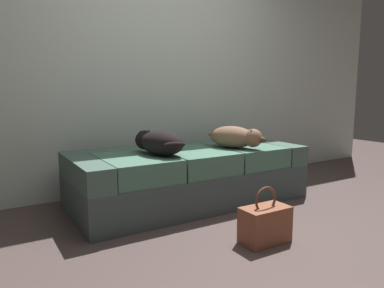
# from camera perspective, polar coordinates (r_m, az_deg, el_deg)

# --- Properties ---
(ground_plane) EXTENTS (10.00, 10.00, 0.00)m
(ground_plane) POSITION_cam_1_polar(r_m,az_deg,el_deg) (2.50, 12.11, -14.99)
(ground_plane) COLOR #4F3F3C
(back_wall) EXTENTS (6.40, 0.10, 2.80)m
(back_wall) POSITION_cam_1_polar(r_m,az_deg,el_deg) (3.73, -5.91, 14.80)
(back_wall) COLOR silver
(back_wall) RESTS_ON ground
(couch) EXTENTS (2.03, 0.88, 0.48)m
(couch) POSITION_cam_1_polar(r_m,az_deg,el_deg) (3.21, -0.48, -5.03)
(couch) COLOR #40504F
(couch) RESTS_ON ground
(dog_dark) EXTENTS (0.35, 0.56, 0.20)m
(dog_dark) POSITION_cam_1_polar(r_m,az_deg,el_deg) (2.88, -5.29, 0.26)
(dog_dark) COLOR black
(dog_dark) RESTS_ON couch
(dog_tan) EXTENTS (0.40, 0.54, 0.19)m
(dog_tan) POSITION_cam_1_polar(r_m,az_deg,el_deg) (3.22, 6.90, 1.10)
(dog_tan) COLOR #825F47
(dog_tan) RESTS_ON couch
(tv_remote) EXTENTS (0.08, 0.16, 0.02)m
(tv_remote) POSITION_cam_1_polar(r_m,az_deg,el_deg) (3.79, 10.35, 0.81)
(tv_remote) COLOR black
(tv_remote) RESTS_ON couch
(handbag) EXTENTS (0.32, 0.18, 0.38)m
(handbag) POSITION_cam_1_polar(r_m,az_deg,el_deg) (2.45, 11.45, -12.28)
(handbag) COLOR brown
(handbag) RESTS_ON ground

